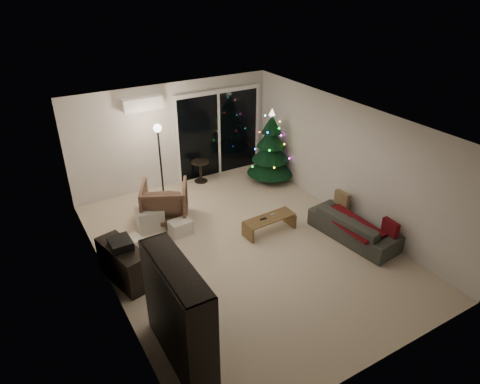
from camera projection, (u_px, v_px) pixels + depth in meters
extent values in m
plane|color=beige|center=(243.00, 247.00, 8.26)|extent=(6.50, 6.50, 0.00)
plane|color=white|center=(244.00, 124.00, 7.09)|extent=(6.50, 6.50, 0.00)
cube|color=silver|center=(174.00, 135.00, 10.15)|extent=(5.00, 0.02, 2.50)
cube|color=silver|center=(380.00, 297.00, 5.20)|extent=(5.00, 0.02, 2.50)
cube|color=silver|center=(104.00, 229.00, 6.56)|extent=(0.02, 6.50, 2.50)
cube|color=silver|center=(348.00, 162.00, 8.79)|extent=(0.02, 6.50, 2.50)
cube|color=black|center=(219.00, 135.00, 10.76)|extent=(2.20, 0.02, 2.10)
cube|color=white|center=(143.00, 104.00, 9.32)|extent=(0.90, 0.22, 0.28)
cube|color=#3F3833|center=(211.00, 167.00, 11.68)|extent=(2.60, 1.00, 0.10)
cube|color=white|center=(203.00, 143.00, 11.72)|extent=(2.20, 0.06, 1.00)
cube|color=black|center=(124.00, 264.00, 7.25)|extent=(0.65, 1.17, 0.69)
cube|color=black|center=(120.00, 244.00, 7.06)|extent=(0.35, 0.41, 0.15)
imported|color=brown|center=(165.00, 202.00, 8.96)|extent=(1.24, 1.25, 0.86)
cube|color=silver|center=(150.00, 218.00, 8.79)|extent=(0.57, 0.57, 0.46)
cube|color=white|center=(130.00, 247.00, 8.00)|extent=(0.53, 0.45, 0.33)
cube|color=white|center=(180.00, 227.00, 8.62)|extent=(0.45, 0.35, 0.30)
cylinder|color=black|center=(201.00, 171.00, 10.66)|extent=(0.57, 0.57, 0.55)
cylinder|color=black|center=(161.00, 166.00, 9.42)|extent=(0.29, 0.29, 1.82)
imported|color=#393A37|center=(354.00, 226.00, 8.43)|extent=(0.93, 1.91, 0.54)
cube|color=#4D080E|center=(351.00, 223.00, 8.33)|extent=(0.57, 1.33, 0.04)
cube|color=#75614E|center=(342.00, 200.00, 8.93)|extent=(0.14, 0.36, 0.35)
cube|color=#4D080E|center=(390.00, 229.00, 7.94)|extent=(0.13, 0.36, 0.35)
cube|color=black|center=(263.00, 219.00, 8.52)|extent=(0.14, 0.04, 0.02)
cube|color=slate|center=(272.00, 214.00, 8.67)|extent=(0.13, 0.08, 0.02)
cone|color=#0D401E|center=(271.00, 146.00, 10.42)|extent=(1.49, 1.49, 1.86)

